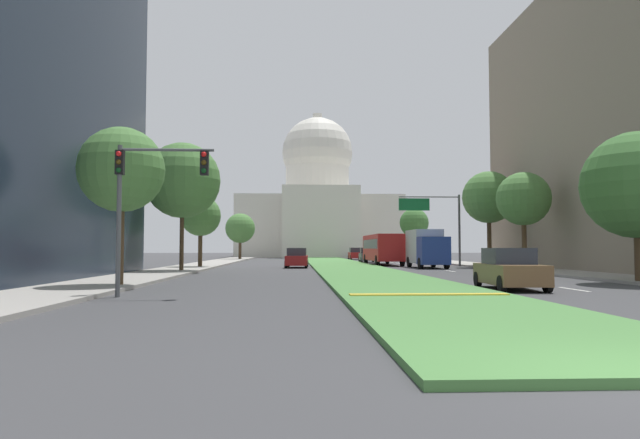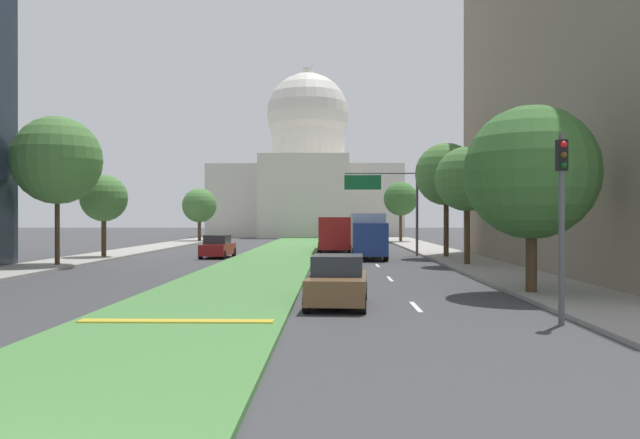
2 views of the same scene
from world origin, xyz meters
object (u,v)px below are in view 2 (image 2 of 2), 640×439
street_tree_right_far (446,175)px  street_tree_right_distant (401,199)px  capitol_building (307,179)px  street_tree_right_near (531,173)px  traffic_light_near_right (562,203)px  overhead_guide_sign (389,195)px  sedan_far_horizon (334,235)px  street_tree_left_mid (57,160)px  sedan_midblock (218,247)px  sedan_lead_stopped (338,282)px  sedan_distant (333,239)px  city_bus (335,231)px  street_tree_left_distant (199,205)px  box_truck_delivery (368,235)px  street_tree_left_far (104,198)px  street_tree_right_mid (467,179)px

street_tree_right_far → street_tree_right_distant: (-0.16, 28.98, -0.88)m
capitol_building → street_tree_right_near: (11.57, -80.28, -4.69)m
traffic_light_near_right → street_tree_right_far: size_ratio=0.63×
overhead_guide_sign → sedan_far_horizon: overhead_guide_sign is taller
street_tree_left_mid → sedan_midblock: size_ratio=1.98×
street_tree_right_distant → sedan_lead_stopped: 54.27m
sedan_distant → sedan_far_horizon: bearing=89.3°
overhead_guide_sign → city_bus: size_ratio=0.59×
city_bus → street_tree_right_far: bearing=-45.2°
street_tree_left_distant → box_truck_delivery: size_ratio=1.01×
sedan_distant → box_truck_delivery: size_ratio=0.67×
traffic_light_near_right → street_tree_right_near: size_ratio=0.73×
street_tree_right_near → traffic_light_near_right: bearing=-100.4°
street_tree_right_near → sedan_distant: size_ratio=1.66×
capitol_building → sedan_far_horizon: 28.23m
street_tree_left_far → street_tree_left_distant: (0.19, 31.42, 0.10)m
capitol_building → sedan_lead_stopped: bearing=-87.0°
street_tree_right_distant → street_tree_right_near: bearing=-90.6°
street_tree_right_mid → street_tree_right_distant: 36.33m
street_tree_left_mid → sedan_far_horizon: (16.41, 40.46, -5.49)m
street_tree_left_distant → street_tree_right_distant: street_tree_right_distant is taller
traffic_light_near_right → box_truck_delivery: traffic_light_near_right is taller
sedan_lead_stopped → city_bus: size_ratio=0.39×
street_tree_left_distant → sedan_midblock: street_tree_left_distant is taller
city_bus → sedan_far_horizon: bearing=89.9°
street_tree_right_near → street_tree_right_mid: bearing=87.5°
street_tree_left_far → city_bus: size_ratio=0.54×
traffic_light_near_right → overhead_guide_sign: size_ratio=0.80×
street_tree_right_near → street_tree_left_far: street_tree_right_near is taller
street_tree_right_mid → sedan_midblock: size_ratio=1.60×
street_tree_right_mid → street_tree_left_distant: (-24.11, 38.04, -0.82)m
capitol_building → overhead_guide_sign: 56.48m
overhead_guide_sign → sedan_midblock: bearing=-168.3°
street_tree_left_mid → street_tree_right_far: street_tree_left_mid is taller
sedan_far_horizon → box_truck_delivery: box_truck_delivery is taller
overhead_guide_sign → box_truck_delivery: bearing=-116.5°
sedan_lead_stopped → sedan_midblock: bearing=108.8°
sedan_midblock → sedan_distant: size_ratio=1.05×
street_tree_left_mid → street_tree_right_mid: street_tree_left_mid is taller
traffic_light_near_right → street_tree_left_mid: size_ratio=0.59×
street_tree_left_far → sedan_lead_stopped: 29.16m
street_tree_right_mid → street_tree_left_far: 25.21m
street_tree_right_mid → sedan_lead_stopped: street_tree_right_mid is taller
street_tree_right_far → sedan_distant: 20.44m
overhead_guide_sign → street_tree_right_distant: 26.28m
street_tree_left_mid → street_tree_right_mid: size_ratio=1.24×
sedan_midblock → traffic_light_near_right: bearing=-63.0°
sedan_distant → city_bus: (0.16, -10.05, 0.98)m
overhead_guide_sign → sedan_midblock: (-12.64, -2.61, -3.87)m
street_tree_right_far → box_truck_delivery: street_tree_right_far is taller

